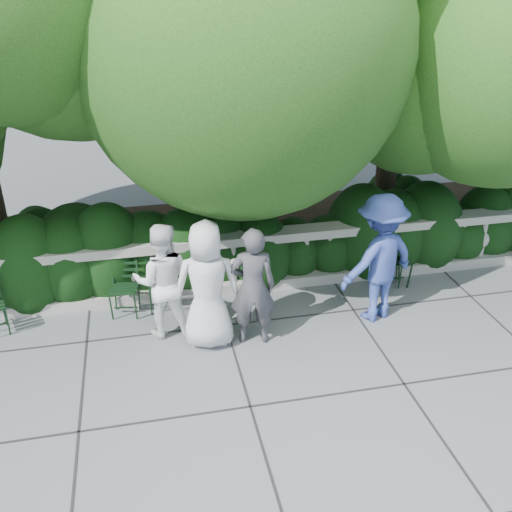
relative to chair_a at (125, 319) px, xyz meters
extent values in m
plane|color=#5A5D63|center=(1.96, -1.28, 0.00)|extent=(90.00, 90.00, 0.00)
cube|color=#9E998E|center=(1.96, 0.52, 0.09)|extent=(12.00, 0.32, 0.18)
cube|color=#9E998E|center=(1.96, 0.52, 0.93)|extent=(12.00, 0.36, 0.14)
cylinder|color=#3F3023|center=(1.46, 2.72, 1.70)|extent=(0.40, 0.40, 3.40)
cylinder|color=#3F3023|center=(4.96, 2.02, 1.50)|extent=(0.40, 0.40, 3.00)
ellipsoid|color=#16360E|center=(4.96, 1.56, 3.92)|extent=(5.52, 5.52, 4.14)
imported|color=silver|center=(1.17, -0.84, 0.92)|extent=(0.97, 0.70, 1.84)
imported|color=#403F44|center=(1.77, -0.92, 0.87)|extent=(0.69, 0.50, 1.74)
imported|color=white|center=(0.59, -0.47, 0.85)|extent=(0.90, 0.74, 1.70)
imported|color=#34489C|center=(3.70, -0.68, 0.98)|extent=(1.43, 1.11, 1.95)
camera|label=1|loc=(0.41, -7.49, 4.72)|focal=40.00mm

